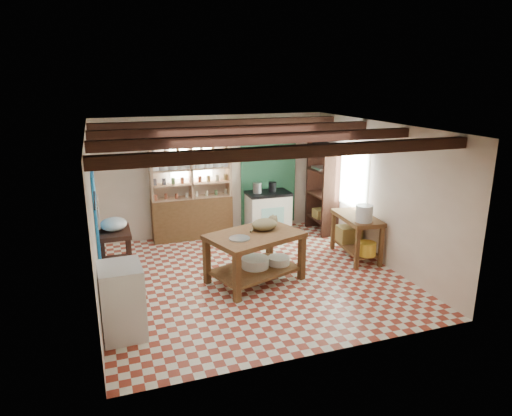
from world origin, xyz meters
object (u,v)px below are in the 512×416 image
object	(u,v)px
white_cabinet	(122,301)
right_counter	(356,237)
prep_table	(116,251)
work_table	(255,258)
cat	(265,224)
stove	(268,212)

from	to	relation	value
white_cabinet	right_counter	xyz separation A→B (m)	(4.40, 1.38, -0.08)
prep_table	right_counter	size ratio (longest dim) A/B	0.67
work_table	right_counter	distance (m)	2.21
prep_table	cat	size ratio (longest dim) A/B	1.77
work_table	white_cabinet	world-z (taller)	white_cabinet
white_cabinet	stove	bearing A→B (deg)	43.28
work_table	cat	xyz separation A→B (m)	(0.22, 0.13, 0.53)
prep_table	work_table	bearing A→B (deg)	-27.68
prep_table	right_counter	world-z (taller)	right_counter
white_cabinet	right_counter	distance (m)	4.61
right_counter	white_cabinet	bearing A→B (deg)	-157.73
stove	right_counter	size ratio (longest dim) A/B	0.81
prep_table	cat	world-z (taller)	cat
right_counter	work_table	bearing A→B (deg)	-165.47
stove	work_table	bearing A→B (deg)	-114.42
work_table	cat	world-z (taller)	cat
stove	prep_table	xyz separation A→B (m)	(-3.32, -1.20, -0.07)
work_table	stove	xyz separation A→B (m)	(1.13, 2.35, 0.04)
work_table	right_counter	bearing A→B (deg)	-9.10
stove	cat	size ratio (longest dim) A/B	2.13
prep_table	white_cabinet	world-z (taller)	white_cabinet
work_table	right_counter	size ratio (longest dim) A/B	1.28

